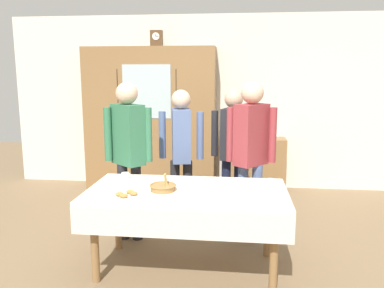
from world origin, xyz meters
TOP-DOWN VIEW (x-y plane):
  - ground_plane at (0.00, 0.00)m, footprint 12.00×12.00m
  - back_wall at (0.00, 2.65)m, footprint 6.40×0.10m
  - dining_table at (0.00, -0.23)m, footprint 1.82×0.96m
  - wall_cabinet at (-0.90, 2.35)m, footprint 2.01×0.46m
  - mantel_clock at (-0.78, 2.35)m, footprint 0.18×0.11m
  - bookshelf_low at (0.72, 2.41)m, footprint 0.93×0.35m
  - book_stack at (0.72, 2.41)m, footprint 0.14×0.20m
  - tea_cup_mid_left at (-0.66, 0.10)m, footprint 0.13×0.13m
  - tea_cup_mid_right at (0.49, -0.10)m, footprint 0.13×0.13m
  - tea_cup_far_right at (0.77, 0.02)m, footprint 0.13×0.13m
  - bread_basket at (-0.21, -0.26)m, footprint 0.24×0.24m
  - pastry_plate at (-0.49, -0.48)m, footprint 0.28×0.28m
  - spoon_near_right at (0.36, -0.42)m, footprint 0.12×0.02m
  - spoon_mid_right at (0.22, -0.00)m, footprint 0.12×0.02m
  - spoon_far_right at (0.17, -0.40)m, footprint 0.12×0.02m
  - person_beside_shelf at (0.59, 0.49)m, footprint 0.52×0.40m
  - person_near_right_end at (-0.20, 0.80)m, footprint 0.52×0.39m
  - person_behind_table_left at (-0.71, 0.39)m, footprint 0.52×0.38m
  - person_behind_table_right at (0.40, 1.01)m, footprint 0.52×0.40m

SIDE VIEW (x-z plane):
  - ground_plane at x=0.00m, z-range 0.00..0.00m
  - bookshelf_low at x=0.72m, z-range 0.00..0.83m
  - dining_table at x=0.00m, z-range 0.28..1.05m
  - spoon_near_right at x=0.36m, z-range 0.77..0.78m
  - spoon_mid_right at x=0.22m, z-range 0.77..0.78m
  - spoon_far_right at x=0.17m, z-range 0.77..0.78m
  - pastry_plate at x=-0.49m, z-range 0.76..0.81m
  - tea_cup_mid_left at x=-0.66m, z-range 0.77..0.83m
  - tea_cup_mid_right at x=0.49m, z-range 0.77..0.83m
  - tea_cup_far_right at x=0.77m, z-range 0.77..0.83m
  - bread_basket at x=-0.21m, z-range 0.72..0.89m
  - book_stack at x=0.72m, z-range 0.83..0.88m
  - person_behind_table_right at x=0.40m, z-range 0.18..1.80m
  - person_near_right_end at x=-0.20m, z-range 0.18..1.81m
  - person_behind_table_left at x=-0.71m, z-range 0.19..1.92m
  - person_beside_shelf at x=0.59m, z-range 0.20..1.93m
  - wall_cabinet at x=-0.90m, z-range 0.00..2.20m
  - back_wall at x=0.00m, z-range 0.00..2.70m
  - mantel_clock at x=-0.78m, z-range 2.20..2.44m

